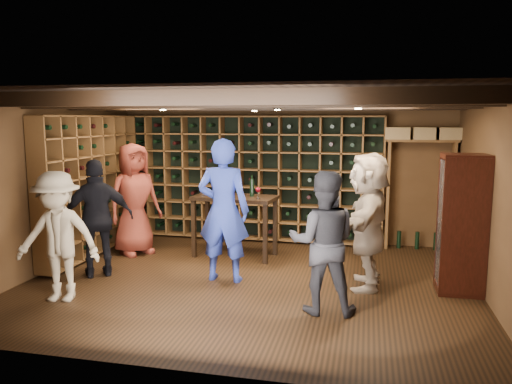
% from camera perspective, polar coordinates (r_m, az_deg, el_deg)
% --- Properties ---
extents(ground, '(6.00, 6.00, 0.00)m').
position_cam_1_polar(ground, '(6.94, -0.76, -10.22)').
color(ground, black).
rests_on(ground, ground).
extents(room_shell, '(6.00, 6.00, 6.00)m').
position_cam_1_polar(room_shell, '(6.63, -0.69, 10.17)').
color(room_shell, '#4E331A').
rests_on(room_shell, ground).
extents(wine_rack_back, '(4.65, 0.30, 2.20)m').
position_cam_1_polar(wine_rack_back, '(9.03, -0.59, 1.63)').
color(wine_rack_back, brown).
rests_on(wine_rack_back, ground).
extents(wine_rack_left, '(0.30, 2.65, 2.20)m').
position_cam_1_polar(wine_rack_left, '(8.50, -18.32, 0.78)').
color(wine_rack_left, brown).
rests_on(wine_rack_left, ground).
extents(crate_shelf, '(1.20, 0.32, 2.07)m').
position_cam_1_polar(crate_shelf, '(8.78, 18.41, 3.75)').
color(crate_shelf, brown).
rests_on(crate_shelf, ground).
extents(display_cabinet, '(0.55, 0.50, 1.75)m').
position_cam_1_polar(display_cabinet, '(6.84, 22.41, -3.71)').
color(display_cabinet, black).
rests_on(display_cabinet, ground).
extents(man_blue_shirt, '(0.71, 0.47, 1.96)m').
position_cam_1_polar(man_blue_shirt, '(6.79, -3.74, -2.11)').
color(man_blue_shirt, navy).
rests_on(man_blue_shirt, ground).
extents(man_grey_suit, '(0.84, 0.68, 1.64)m').
position_cam_1_polar(man_grey_suit, '(5.75, 7.67, -5.72)').
color(man_grey_suit, black).
rests_on(man_grey_suit, ground).
extents(guest_red_floral, '(0.99, 1.06, 1.82)m').
position_cam_1_polar(guest_red_floral, '(8.38, -13.73, -0.78)').
color(guest_red_floral, maroon).
rests_on(guest_red_floral, ground).
extents(guest_woman_black, '(1.03, 0.88, 1.66)m').
position_cam_1_polar(guest_woman_black, '(7.33, -17.62, -2.90)').
color(guest_woman_black, black).
rests_on(guest_woman_black, ground).
extents(guest_khaki, '(1.10, 0.73, 1.59)m').
position_cam_1_polar(guest_khaki, '(6.52, -21.69, -4.77)').
color(guest_khaki, gray).
rests_on(guest_khaki, ground).
extents(guest_beige, '(0.62, 1.68, 1.79)m').
position_cam_1_polar(guest_beige, '(6.70, 12.66, -3.19)').
color(guest_beige, tan).
rests_on(guest_beige, ground).
extents(tasting_table, '(1.37, 0.78, 1.27)m').
position_cam_1_polar(tasting_table, '(8.00, -2.47, -1.37)').
color(tasting_table, black).
rests_on(tasting_table, ground).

